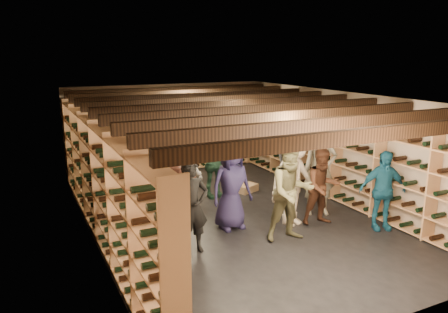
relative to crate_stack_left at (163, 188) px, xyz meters
name	(u,v)px	position (x,y,z in m)	size (l,w,h in m)	color
ground	(234,216)	(0.95, -1.66, -0.26)	(8.00, 8.00, 0.00)	black
walls	(234,159)	(0.95, -1.66, 0.95)	(5.52, 8.02, 2.40)	#B5A18C
ceiling	(234,97)	(0.95, -1.66, 2.15)	(5.50, 8.00, 0.01)	beige
ceiling_joists	(234,105)	(0.95, -1.66, 2.01)	(5.40, 7.12, 0.18)	black
wine_rack_left	(101,181)	(-1.62, -1.66, 0.82)	(0.32, 7.50, 2.15)	tan
wine_rack_right	(337,152)	(3.52, -1.66, 0.82)	(0.32, 7.50, 2.15)	tan
wine_rack_back	(170,133)	(0.95, 2.17, 0.82)	(4.70, 0.30, 2.15)	tan
crate_stack_left	(163,188)	(0.00, 0.00, 0.00)	(0.59, 0.49, 0.51)	#A57D57
crate_stack_right	(182,187)	(0.33, -0.36, 0.08)	(0.59, 0.50, 0.68)	#A57D57
crate_loose	(247,188)	(1.97, -0.36, -0.17)	(0.50, 0.33, 0.17)	#A57D57
person_0	(125,190)	(-1.23, -1.67, 0.60)	(0.84, 0.55, 1.72)	black
person_1	(192,207)	(-0.40, -2.78, 0.53)	(0.57, 0.37, 1.56)	black
person_2	(291,192)	(1.33, -3.08, 0.62)	(0.85, 0.66, 1.75)	brown
person_3	(295,179)	(1.78, -2.55, 0.66)	(1.19, 0.68, 1.84)	beige
person_4	(382,190)	(3.13, -3.42, 0.50)	(0.88, 0.37, 1.50)	#195A7C
person_5	(149,179)	(-0.72, -1.46, 0.69)	(1.74, 0.56, 1.88)	brown
person_6	(231,186)	(0.64, -2.15, 0.57)	(0.80, 0.52, 1.64)	#221D42
person_7	(320,170)	(2.59, -2.27, 0.68)	(0.68, 0.45, 1.86)	gray
person_8	(322,187)	(2.29, -2.74, 0.49)	(0.72, 0.56, 1.48)	#3F2215
person_9	(176,167)	(0.13, -0.58, 0.61)	(1.12, 0.64, 1.73)	#AAA39C
person_10	(213,164)	(1.09, -0.36, 0.52)	(0.91, 0.38, 1.56)	#214330
person_12	(289,153)	(3.13, -0.36, 0.57)	(0.81, 0.53, 1.65)	#36363B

